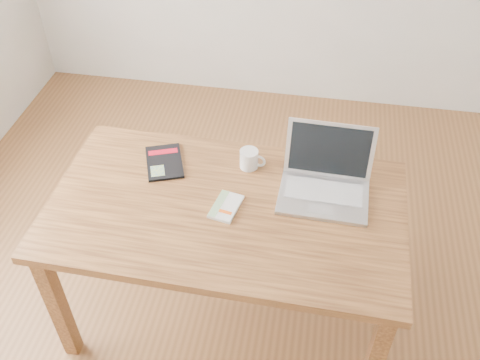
% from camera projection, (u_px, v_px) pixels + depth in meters
% --- Properties ---
extents(room, '(4.04, 4.04, 2.70)m').
position_uv_depth(room, '(251.00, 84.00, 1.79)').
color(room, brown).
rests_on(room, ground).
extents(desk, '(1.50, 0.88, 0.75)m').
position_uv_depth(desk, '(226.00, 221.00, 2.28)').
color(desk, brown).
rests_on(desk, ground).
extents(white_guidebook, '(0.13, 0.18, 0.01)m').
position_uv_depth(white_guidebook, '(226.00, 207.00, 2.21)').
color(white_guidebook, silver).
rests_on(white_guidebook, desk).
extents(black_guidebook, '(0.23, 0.28, 0.01)m').
position_uv_depth(black_guidebook, '(164.00, 162.00, 2.42)').
color(black_guidebook, black).
rests_on(black_guidebook, desk).
extents(laptop, '(0.38, 0.34, 0.26)m').
position_uv_depth(laptop, '(325.00, 180.00, 2.26)').
color(laptop, silver).
rests_on(laptop, desk).
extents(coffee_mug, '(0.12, 0.08, 0.09)m').
position_uv_depth(coffee_mug, '(250.00, 159.00, 2.37)').
color(coffee_mug, white).
rests_on(coffee_mug, desk).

